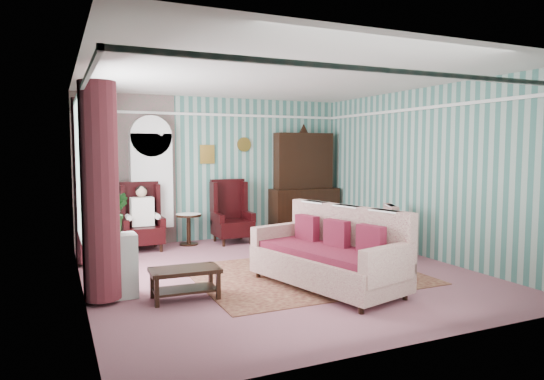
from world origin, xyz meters
name	(u,v)px	position (x,y,z in m)	size (l,w,h in m)	color
floor	(278,272)	(0.00, 0.00, 0.00)	(6.00, 6.00, 0.00)	#925560
room_shell	(235,139)	(-0.62, 0.18, 2.01)	(5.53, 6.02, 2.91)	#3C6D64
bookcase	(151,188)	(-1.35, 2.84, 1.12)	(0.80, 0.28, 2.24)	silver
dresser_hutch	(304,180)	(1.90, 2.72, 1.18)	(1.50, 0.56, 2.36)	black
wingback_left	(142,217)	(-1.60, 2.45, 0.62)	(0.76, 0.80, 1.25)	black
wingback_right	(233,211)	(0.15, 2.45, 0.62)	(0.76, 0.80, 1.25)	black
seated_woman	(142,218)	(-1.60, 2.45, 0.59)	(0.44, 0.40, 1.18)	white
round_side_table	(189,230)	(-0.70, 2.60, 0.30)	(0.50, 0.50, 0.60)	black
nest_table	(376,233)	(2.47, 0.90, 0.27)	(0.45, 0.38, 0.54)	black
plant_stand	(114,266)	(-2.40, -0.30, 0.40)	(0.55, 0.35, 0.80)	silver
rug	(305,274)	(0.30, -0.30, 0.01)	(3.20, 2.60, 0.01)	#501F1A
sofa	(326,255)	(0.23, -1.03, 0.45)	(2.19, 0.98, 0.91)	beige
floral_armchair	(374,229)	(1.90, 0.20, 0.50)	(0.75, 0.75, 0.99)	beige
coffee_table	(185,284)	(-1.61, -0.72, 0.19)	(0.85, 0.47, 0.39)	black
potted_plant_a	(107,218)	(-2.47, -0.35, 1.02)	(0.39, 0.34, 0.44)	#25561A
potted_plant_b	(116,213)	(-2.34, -0.19, 1.06)	(0.28, 0.23, 0.51)	#20591C
potted_plant_c	(104,220)	(-2.50, -0.26, 0.98)	(0.21, 0.21, 0.37)	#26591B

